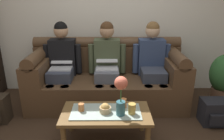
% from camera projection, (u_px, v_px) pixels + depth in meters
% --- Properties ---
extents(back_wall_patterned, '(6.00, 0.12, 2.90)m').
position_uv_depth(back_wall_patterned, '(107.00, 3.00, 3.44)').
color(back_wall_patterned, silver).
rests_on(back_wall_patterned, ground_plane).
extents(couch, '(2.26, 0.88, 0.96)m').
position_uv_depth(couch, '(107.00, 79.00, 3.30)').
color(couch, '#513823').
rests_on(couch, ground_plane).
extents(person_left, '(0.56, 0.67, 1.22)m').
position_uv_depth(person_left, '(62.00, 61.00, 3.19)').
color(person_left, '#383D4C').
rests_on(person_left, ground_plane).
extents(person_middle, '(0.56, 0.67, 1.22)m').
position_uv_depth(person_middle, '(107.00, 61.00, 3.20)').
color(person_middle, '#595B66').
rests_on(person_middle, ground_plane).
extents(person_right, '(0.56, 0.67, 1.22)m').
position_uv_depth(person_right, '(152.00, 61.00, 3.20)').
color(person_right, '#383D4C').
rests_on(person_right, ground_plane).
extents(coffee_table, '(0.97, 0.51, 0.39)m').
position_uv_depth(coffee_table, '(106.00, 116.00, 2.39)').
color(coffee_table, brown).
rests_on(coffee_table, ground_plane).
extents(flower_vase, '(0.14, 0.14, 0.43)m').
position_uv_depth(flower_vase, '(121.00, 92.00, 2.21)').
color(flower_vase, '#336672').
rests_on(flower_vase, coffee_table).
extents(snack_bowl, '(0.13, 0.13, 0.11)m').
position_uv_depth(snack_bowl, '(105.00, 109.00, 2.33)').
color(snack_bowl, tan).
rests_on(snack_bowl, coffee_table).
extents(cup_near_left, '(0.08, 0.08, 0.11)m').
position_uv_depth(cup_near_left, '(132.00, 109.00, 2.30)').
color(cup_near_left, gold).
rests_on(cup_near_left, coffee_table).
extents(cup_near_right, '(0.06, 0.06, 0.08)m').
position_uv_depth(cup_near_right, '(81.00, 107.00, 2.36)').
color(cup_near_right, '#B26633').
rests_on(cup_near_right, coffee_table).
extents(cup_far_center, '(0.07, 0.07, 0.10)m').
position_uv_depth(cup_far_center, '(124.00, 103.00, 2.43)').
color(cup_far_center, '#B26633').
rests_on(cup_far_center, coffee_table).
extents(backpack_right, '(0.35, 0.30, 0.32)m').
position_uv_depth(backpack_right, '(215.00, 112.00, 2.78)').
color(backpack_right, black).
rests_on(backpack_right, ground_plane).
extents(potted_plant, '(0.40, 0.40, 0.78)m').
position_uv_depth(potted_plant, '(223.00, 78.00, 3.18)').
color(potted_plant, brown).
rests_on(potted_plant, ground_plane).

